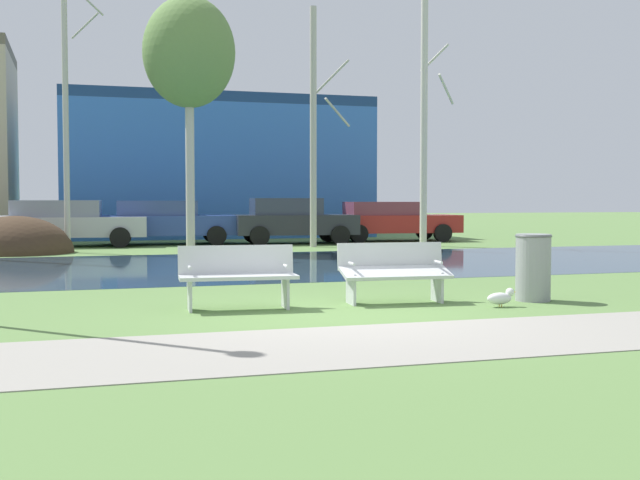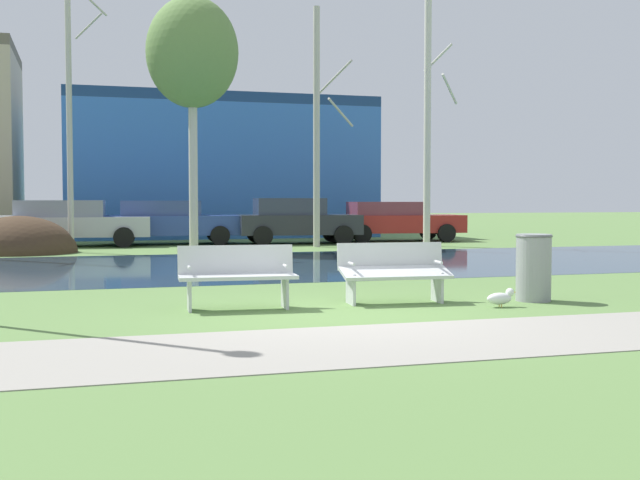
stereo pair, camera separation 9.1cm
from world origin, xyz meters
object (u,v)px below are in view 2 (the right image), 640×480
seagull (501,298)px  bench_left (237,275)px  parked_hatch_third_blue (169,221)px  parked_wagon_fourth_dark (296,220)px  bench_right (394,271)px  parked_suv_fifth_red (394,220)px  trash_bin (534,266)px  parked_sedan_second_silver (70,222)px

seagull → bench_left: bearing=166.3°
parked_hatch_third_blue → parked_wagon_fourth_dark: size_ratio=1.12×
bench_right → parked_wagon_fourth_dark: 15.66m
parked_suv_fifth_red → trash_bin: bearing=-105.0°
seagull → parked_sedan_second_silver: 17.76m
bench_left → parked_hatch_third_blue: size_ratio=0.35×
parked_hatch_third_blue → trash_bin: bearing=-77.9°
parked_sedan_second_silver → bench_left: bearing=-81.5°
bench_left → parked_sedan_second_silver: 16.04m
bench_left → seagull: size_ratio=3.63×
seagull → parked_suv_fifth_red: 17.66m
bench_right → parked_hatch_third_blue: parked_hatch_third_blue is taller
bench_right → parked_wagon_fourth_dark: parked_wagon_fourth_dark is taller
bench_left → parked_suv_fifth_red: bearing=61.3°
seagull → parked_suv_fifth_red: parked_suv_fifth_red is taller
seagull → parked_sedan_second_silver: size_ratio=0.09×
parked_hatch_third_blue → parked_wagon_fourth_dark: bearing=-11.4°
bench_left → seagull: bench_left is taller
bench_right → parked_suv_fifth_red: bearing=68.0°
trash_bin → parked_suv_fifth_red: bearing=75.0°
parked_sedan_second_silver → seagull: bearing=-70.5°
trash_bin → parked_hatch_third_blue: bearing=102.1°
seagull → trash_bin: bearing=30.5°
bench_left → seagull: 3.69m
trash_bin → parked_sedan_second_silver: 17.60m
seagull → parked_suv_fifth_red: bearing=72.9°
parked_sedan_second_silver → bench_right: bearing=-73.6°
bench_left → parked_suv_fifth_red: (8.77, 16.00, 0.29)m
parked_wagon_fourth_dark → trash_bin: bearing=-92.2°
bench_left → parked_wagon_fourth_dark: (4.97, 15.43, 0.34)m
trash_bin → parked_hatch_third_blue: (-3.57, 16.66, 0.26)m
bench_right → parked_hatch_third_blue: (-1.51, 16.26, 0.31)m
seagull → parked_hatch_third_blue: parked_hatch_third_blue is taller
trash_bin → seagull: 1.01m
bench_right → parked_sedan_second_silver: (-4.67, 15.86, 0.31)m
bench_right → parked_wagon_fourth_dark: (2.66, 15.43, 0.34)m
parked_hatch_third_blue → bench_left: bearing=-92.8°
trash_bin → parked_hatch_third_blue: parked_hatch_third_blue is taller
parked_hatch_third_blue → parked_suv_fifth_red: parked_hatch_third_blue is taller
seagull → parked_sedan_second_silver: parked_sedan_second_silver is taller
parked_hatch_third_blue → parked_wagon_fourth_dark: (4.17, -0.84, 0.03)m
parked_sedan_second_silver → parked_hatch_third_blue: parked_sedan_second_silver is taller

